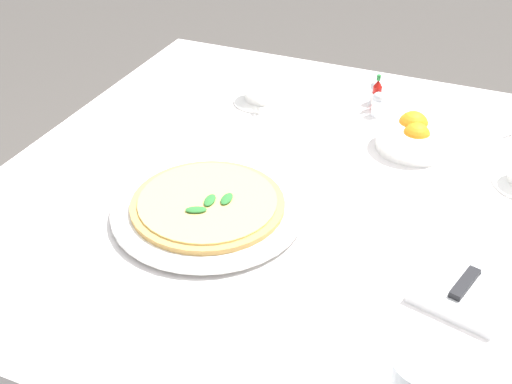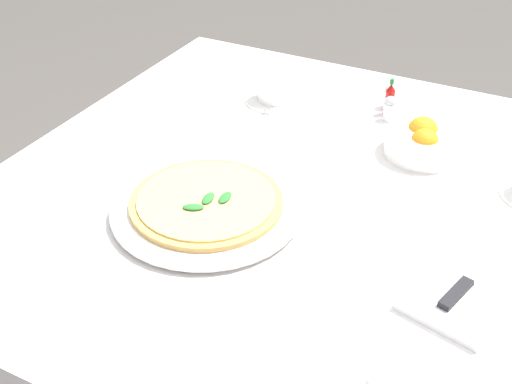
{
  "view_description": "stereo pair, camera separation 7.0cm",
  "coord_description": "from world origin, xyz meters",
  "px_view_note": "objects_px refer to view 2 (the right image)",
  "views": [
    {
      "loc": [
        -0.96,
        -0.31,
        1.43
      ],
      "look_at": [
        -0.07,
        0.06,
        0.77
      ],
      "focal_mm": 46.26,
      "sensor_mm": 36.0,
      "label": 1
    },
    {
      "loc": [
        -0.93,
        -0.38,
        1.43
      ],
      "look_at": [
        -0.07,
        0.06,
        0.77
      ],
      "focal_mm": 46.26,
      "sensor_mm": 36.0,
      "label": 2
    }
  ],
  "objects_px": {
    "pizza_plate": "(207,208)",
    "dinner_knife": "(472,277)",
    "pepper_shaker": "(390,110)",
    "pizza": "(206,201)",
    "salt_shaker": "(389,97)",
    "coffee_cup_near_left": "(274,90)",
    "hot_sauce_bottle": "(390,100)",
    "napkin_folded": "(470,284)",
    "citrus_bowl": "(423,142)"
  },
  "relations": [
    {
      "from": "napkin_folded",
      "to": "hot_sauce_bottle",
      "type": "height_order",
      "value": "hot_sauce_bottle"
    },
    {
      "from": "hot_sauce_bottle",
      "to": "salt_shaker",
      "type": "xyz_separation_m",
      "value": [
        0.03,
        0.01,
        -0.01
      ]
    },
    {
      "from": "pizza",
      "to": "salt_shaker",
      "type": "relative_size",
      "value": 4.73
    },
    {
      "from": "pizza_plate",
      "to": "dinner_knife",
      "type": "height_order",
      "value": "dinner_knife"
    },
    {
      "from": "napkin_folded",
      "to": "dinner_knife",
      "type": "distance_m",
      "value": 0.01
    },
    {
      "from": "citrus_bowl",
      "to": "hot_sauce_bottle",
      "type": "bearing_deg",
      "value": 39.81
    },
    {
      "from": "pizza",
      "to": "dinner_knife",
      "type": "relative_size",
      "value": 1.38
    },
    {
      "from": "coffee_cup_near_left",
      "to": "hot_sauce_bottle",
      "type": "xyz_separation_m",
      "value": [
        0.06,
        -0.25,
        0.0
      ]
    },
    {
      "from": "pizza",
      "to": "citrus_bowl",
      "type": "xyz_separation_m",
      "value": [
        0.37,
        -0.28,
        0.0
      ]
    },
    {
      "from": "coffee_cup_near_left",
      "to": "hot_sauce_bottle",
      "type": "distance_m",
      "value": 0.26
    },
    {
      "from": "salt_shaker",
      "to": "coffee_cup_near_left",
      "type": "bearing_deg",
      "value": 110.89
    },
    {
      "from": "coffee_cup_near_left",
      "to": "napkin_folded",
      "type": "xyz_separation_m",
      "value": [
        -0.43,
        -0.53,
        -0.02
      ]
    },
    {
      "from": "coffee_cup_near_left",
      "to": "dinner_knife",
      "type": "bearing_deg",
      "value": -128.59
    },
    {
      "from": "pizza_plate",
      "to": "pizza",
      "type": "height_order",
      "value": "pizza"
    },
    {
      "from": "coffee_cup_near_left",
      "to": "hot_sauce_bottle",
      "type": "bearing_deg",
      "value": -75.76
    },
    {
      "from": "coffee_cup_near_left",
      "to": "citrus_bowl",
      "type": "xyz_separation_m",
      "value": [
        -0.07,
        -0.36,
        -0.0
      ]
    },
    {
      "from": "citrus_bowl",
      "to": "napkin_folded",
      "type": "bearing_deg",
      "value": -154.4
    },
    {
      "from": "napkin_folded",
      "to": "dinner_knife",
      "type": "relative_size",
      "value": 1.26
    },
    {
      "from": "pizza",
      "to": "coffee_cup_near_left",
      "type": "xyz_separation_m",
      "value": [
        0.44,
        0.08,
        0.0
      ]
    },
    {
      "from": "coffee_cup_near_left",
      "to": "hot_sauce_bottle",
      "type": "height_order",
      "value": "hot_sauce_bottle"
    },
    {
      "from": "pizza",
      "to": "hot_sauce_bottle",
      "type": "bearing_deg",
      "value": -18.43
    },
    {
      "from": "dinner_knife",
      "to": "pepper_shaker",
      "type": "xyz_separation_m",
      "value": [
        0.46,
        0.27,
        0.0
      ]
    },
    {
      "from": "hot_sauce_bottle",
      "to": "citrus_bowl",
      "type": "bearing_deg",
      "value": -140.19
    },
    {
      "from": "dinner_knife",
      "to": "citrus_bowl",
      "type": "bearing_deg",
      "value": 41.11
    },
    {
      "from": "napkin_folded",
      "to": "pepper_shaker",
      "type": "xyz_separation_m",
      "value": [
        0.46,
        0.27,
        0.02
      ]
    },
    {
      "from": "salt_shaker",
      "to": "dinner_knife",
      "type": "bearing_deg",
      "value": -150.39
    },
    {
      "from": "napkin_folded",
      "to": "pepper_shaker",
      "type": "height_order",
      "value": "pepper_shaker"
    },
    {
      "from": "pepper_shaker",
      "to": "coffee_cup_near_left",
      "type": "bearing_deg",
      "value": 97.73
    },
    {
      "from": "dinner_knife",
      "to": "pepper_shaker",
      "type": "relative_size",
      "value": 3.43
    },
    {
      "from": "pizza",
      "to": "napkin_folded",
      "type": "height_order",
      "value": "pizza"
    },
    {
      "from": "hot_sauce_bottle",
      "to": "coffee_cup_near_left",
      "type": "bearing_deg",
      "value": 104.24
    },
    {
      "from": "napkin_folded",
      "to": "pepper_shaker",
      "type": "relative_size",
      "value": 4.34
    },
    {
      "from": "pizza",
      "to": "dinner_knife",
      "type": "bearing_deg",
      "value": -88.19
    },
    {
      "from": "coffee_cup_near_left",
      "to": "salt_shaker",
      "type": "height_order",
      "value": "coffee_cup_near_left"
    },
    {
      "from": "hot_sauce_bottle",
      "to": "pepper_shaker",
      "type": "height_order",
      "value": "hot_sauce_bottle"
    },
    {
      "from": "pizza_plate",
      "to": "citrus_bowl",
      "type": "height_order",
      "value": "citrus_bowl"
    },
    {
      "from": "salt_shaker",
      "to": "pepper_shaker",
      "type": "distance_m",
      "value": 0.06
    },
    {
      "from": "pizza_plate",
      "to": "salt_shaker",
      "type": "bearing_deg",
      "value": -16.54
    },
    {
      "from": "citrus_bowl",
      "to": "dinner_knife",
      "type": "bearing_deg",
      "value": -154.13
    },
    {
      "from": "dinner_knife",
      "to": "pepper_shaker",
      "type": "bearing_deg",
      "value": 45.96
    },
    {
      "from": "dinner_knife",
      "to": "pepper_shaker",
      "type": "height_order",
      "value": "pepper_shaker"
    },
    {
      "from": "dinner_knife",
      "to": "citrus_bowl",
      "type": "relative_size",
      "value": 1.29
    },
    {
      "from": "pizza",
      "to": "salt_shaker",
      "type": "distance_m",
      "value": 0.55
    },
    {
      "from": "napkin_folded",
      "to": "salt_shaker",
      "type": "height_order",
      "value": "salt_shaker"
    },
    {
      "from": "pizza_plate",
      "to": "pizza",
      "type": "bearing_deg",
      "value": -129.27
    },
    {
      "from": "dinner_knife",
      "to": "hot_sauce_bottle",
      "type": "xyz_separation_m",
      "value": [
        0.49,
        0.28,
        0.01
      ]
    },
    {
      "from": "pizza",
      "to": "dinner_knife",
      "type": "xyz_separation_m",
      "value": [
        0.01,
        -0.45,
        -0.0
      ]
    },
    {
      "from": "coffee_cup_near_left",
      "to": "pepper_shaker",
      "type": "height_order",
      "value": "coffee_cup_near_left"
    },
    {
      "from": "hot_sauce_bottle",
      "to": "salt_shaker",
      "type": "bearing_deg",
      "value": 19.65
    },
    {
      "from": "pepper_shaker",
      "to": "pizza",
      "type": "bearing_deg",
      "value": 159.49
    }
  ]
}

